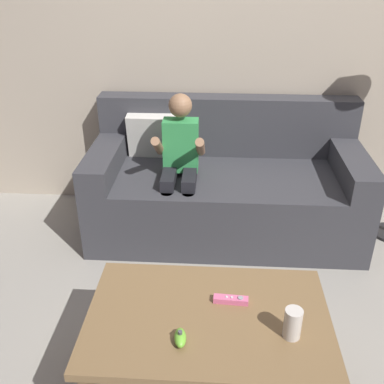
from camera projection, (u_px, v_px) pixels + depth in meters
name	position (u px, v px, depth m)	size (l,w,h in m)	color
ground_plane	(229.00, 360.00, 2.10)	(9.73, 9.73, 0.00)	#9E998E
wall_back	(234.00, 28.00, 2.89)	(4.87, 0.05, 2.50)	#B2A38E
couch	(224.00, 187.00, 2.99)	(1.73, 0.80, 0.84)	#38383D
person_seated_on_couch	(180.00, 163.00, 2.73)	(0.30, 0.37, 0.95)	black
coffee_table	(208.00, 328.00, 1.78)	(0.95, 0.62, 0.43)	brown
game_remote_pink_near_edge	(231.00, 300.00, 1.81)	(0.14, 0.04, 0.03)	pink
nunchuk_lime	(180.00, 338.00, 1.62)	(0.05, 0.09, 0.05)	#72C638
soda_can	(293.00, 323.00, 1.63)	(0.07, 0.07, 0.12)	silver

